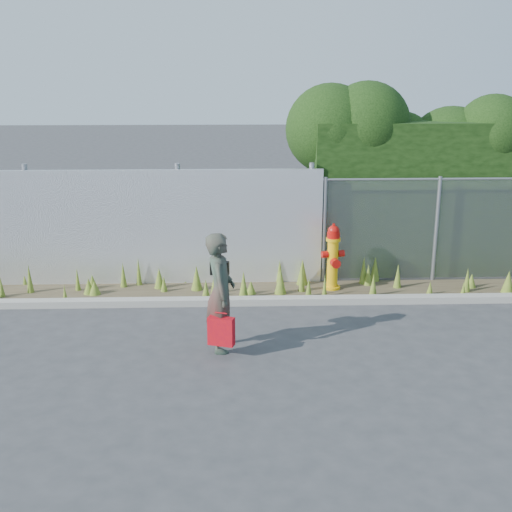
% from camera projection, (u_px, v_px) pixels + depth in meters
% --- Properties ---
extents(ground, '(80.00, 80.00, 0.00)m').
position_uv_depth(ground, '(279.00, 346.00, 9.54)').
color(ground, '#363739').
rests_on(ground, ground).
extents(curb, '(16.00, 0.22, 0.12)m').
position_uv_depth(curb, '(272.00, 301.00, 11.25)').
color(curb, gray).
rests_on(curb, ground).
extents(weed_strip, '(16.00, 1.29, 0.55)m').
position_uv_depth(weed_strip, '(263.00, 284.00, 11.83)').
color(weed_strip, '#483C29').
rests_on(weed_strip, ground).
extents(corrugated_fence, '(8.50, 0.21, 2.30)m').
position_uv_depth(corrugated_fence, '(96.00, 228.00, 12.01)').
color(corrugated_fence, silver).
rests_on(corrugated_fence, ground).
extents(chainlink_fence, '(6.50, 0.07, 2.05)m').
position_uv_depth(chainlink_fence, '(490.00, 229.00, 12.27)').
color(chainlink_fence, gray).
rests_on(chainlink_fence, ground).
extents(hedge, '(7.83, 2.00, 3.77)m').
position_uv_depth(hedge, '(467.00, 169.00, 12.97)').
color(hedge, black).
rests_on(hedge, ground).
extents(fire_hydrant, '(0.42, 0.38, 1.27)m').
position_uv_depth(fire_hydrant, '(333.00, 258.00, 11.84)').
color(fire_hydrant, '#F1B30C').
rests_on(fire_hydrant, ground).
extents(woman, '(0.43, 0.65, 1.76)m').
position_uv_depth(woman, '(220.00, 292.00, 9.23)').
color(woman, '#0F6149').
rests_on(woman, ground).
extents(red_tote_bag, '(0.37, 0.14, 0.49)m').
position_uv_depth(red_tote_bag, '(221.00, 331.00, 9.10)').
color(red_tote_bag, '#A40919').
extents(black_shoulder_bag, '(0.27, 0.11, 0.20)m').
position_uv_depth(black_shoulder_bag, '(220.00, 268.00, 9.36)').
color(black_shoulder_bag, black).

